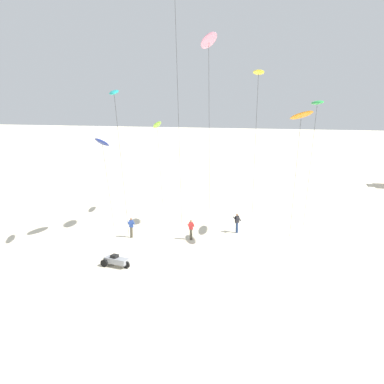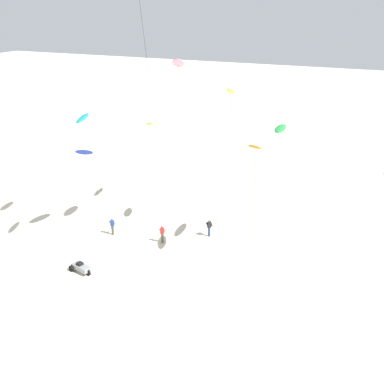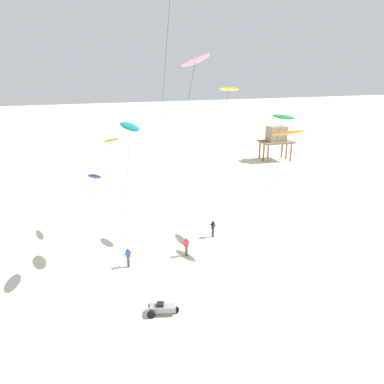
{
  "view_description": "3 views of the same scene",
  "coord_description": "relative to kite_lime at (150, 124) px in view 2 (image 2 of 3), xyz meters",
  "views": [
    {
      "loc": [
        8.69,
        -30.55,
        11.73
      ],
      "look_at": [
        0.08,
        7.36,
        3.72
      ],
      "focal_mm": 45.44,
      "sensor_mm": 36.0,
      "label": 1
    },
    {
      "loc": [
        18.42,
        -28.1,
        20.49
      ],
      "look_at": [
        2.78,
        7.08,
        4.99
      ],
      "focal_mm": 45.5,
      "sensor_mm": 36.0,
      "label": 2
    },
    {
      "loc": [
        -7.61,
        -21.95,
        15.7
      ],
      "look_at": [
        1.56,
        9.01,
        4.65
      ],
      "focal_mm": 36.41,
      "sensor_mm": 36.0,
      "label": 3
    }
  ],
  "objects": [
    {
      "name": "kite_lime",
      "position": [
        0.0,
        0.0,
        0.0
      ],
      "size": [
        1.83,
        4.97,
        9.26
      ],
      "color": "#8CD833",
      "rests_on": "ground"
    },
    {
      "name": "kite_teal",
      "position": [
        0.25,
        -11.14,
        2.95
      ],
      "size": [
        1.48,
        5.16,
        12.03
      ],
      "color": "teal",
      "rests_on": "ground"
    },
    {
      "name": "kite_orange",
      "position": [
        13.25,
        -7.95,
        1.36
      ],
      "size": [
        2.14,
        4.76,
        10.64
      ],
      "color": "orange",
      "rests_on": "ground"
    },
    {
      "name": "kite_flyer_furthest",
      "position": [
        0.04,
        -7.79,
        -7.79
      ],
      "size": [
        0.63,
        0.61,
        1.67
      ],
      "color": "#4C4738",
      "rests_on": "ground"
    },
    {
      "name": "ground_plane",
      "position": [
        4.7,
        -13.57,
        -8.68
      ],
      "size": [
        260.0,
        260.0,
        0.0
      ],
      "primitive_type": "plane",
      "color": "beige"
    },
    {
      "name": "kite_pink",
      "position": [
        6.06,
        -6.02,
        6.85
      ],
      "size": [
        2.21,
        7.91,
        16.29
      ],
      "color": "pink",
      "rests_on": "ground"
    },
    {
      "name": "kite_flyer_middle",
      "position": [
        8.31,
        -4.48,
        -7.79
      ],
      "size": [
        0.73,
        0.73,
        1.67
      ],
      "color": "navy",
      "rests_on": "ground"
    },
    {
      "name": "kite_yellow",
      "position": [
        9.72,
        -3.77,
        4.48
      ],
      "size": [
        1.53,
        4.92,
        13.62
      ],
      "color": "yellow",
      "rests_on": "ground"
    },
    {
      "name": "kite_navy",
      "position": [
        -2.04,
        -8.26,
        -0.86
      ],
      "size": [
        1.23,
        4.48,
        8.49
      ],
      "color": "navy",
      "rests_on": "ground"
    },
    {
      "name": "kite_flyer_nearest",
      "position": [
        4.96,
        -7.33,
        -7.79
      ],
      "size": [
        0.59,
        0.56,
        1.67
      ],
      "color": "#4C4738",
      "rests_on": "ground"
    },
    {
      "name": "beach_buggy",
      "position": [
        1.31,
        -14.45,
        -8.25
      ],
      "size": [
        2.13,
        1.3,
        0.82
      ],
      "color": "gray",
      "rests_on": "ground"
    },
    {
      "name": "kite_green",
      "position": [
        14.4,
        -5.08,
        2.22
      ],
      "size": [
        1.29,
        5.21,
        11.2
      ],
      "color": "green",
      "rests_on": "ground"
    }
  ]
}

